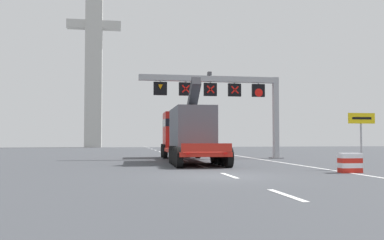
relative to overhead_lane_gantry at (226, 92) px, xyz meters
The scene contains 8 objects.
ground 15.56m from the overhead_lane_gantry, 105.39° to the right, with size 112.00×112.00×0.00m, color #424449.
lane_markings 15.22m from the overhead_lane_gantry, 104.00° to the left, with size 0.20×70.72×0.01m.
edge_line_right 6.03m from the overhead_lane_gantry, 43.22° to the right, with size 0.20×63.00×0.01m, color silver.
overhead_lane_gantry is the anchor object (origin of this frame).
heavy_haul_truck_red 4.99m from the overhead_lane_gantry, 150.70° to the right, with size 3.38×14.13×5.30m.
exit_sign_yellow 12.74m from the overhead_lane_gantry, 70.61° to the right, with size 1.47×0.15×2.87m.
crash_barrier_striped 14.46m from the overhead_lane_gantry, 79.87° to the right, with size 1.01×0.52×0.90m.
bridge_pylon_distant 44.71m from the overhead_lane_gantry, 106.84° to the left, with size 9.00×2.00×33.55m.
Camera 1 is at (-4.17, -17.18, 1.60)m, focal length 39.33 mm.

